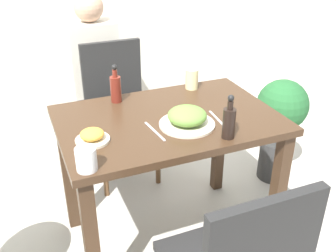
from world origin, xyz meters
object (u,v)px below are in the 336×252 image
object	(u,v)px
condiment_bottle	(229,121)
juice_glass	(192,79)
food_plate	(187,118)
sauce_bottle	(116,88)
drink_cup	(86,159)
side_plate	(92,136)
chair_far	(118,104)
potted_plant_right	(280,120)
person_figure	(95,75)

from	to	relation	value
condiment_bottle	juice_glass	bearing A→B (deg)	80.45
food_plate	sauce_bottle	distance (m)	0.45
drink_cup	condiment_bottle	size ratio (longest dim) A/B	0.46
food_plate	juice_glass	xyz separation A→B (m)	(0.21, 0.40, 0.02)
side_plate	chair_far	bearing A→B (deg)	68.13
side_plate	drink_cup	size ratio (longest dim) A/B	1.61
chair_far	juice_glass	size ratio (longest dim) A/B	8.03
drink_cup	juice_glass	bearing A→B (deg)	39.01
potted_plant_right	person_figure	xyz separation A→B (m)	(-1.00, 0.90, 0.14)
chair_far	food_plate	world-z (taller)	chair_far
sauce_bottle	potted_plant_right	world-z (taller)	sauce_bottle
chair_far	drink_cup	world-z (taller)	chair_far
sauce_bottle	person_figure	world-z (taller)	person_figure
condiment_bottle	potted_plant_right	distance (m)	1.00
juice_glass	potted_plant_right	bearing A→B (deg)	-1.71
side_plate	person_figure	bearing A→B (deg)	77.19
chair_far	side_plate	bearing A→B (deg)	-111.87
drink_cup	juice_glass	distance (m)	0.92
sauce_bottle	condiment_bottle	bearing A→B (deg)	-58.12
potted_plant_right	condiment_bottle	bearing A→B (deg)	-143.36
juice_glass	person_figure	bearing A→B (deg)	112.34
food_plate	person_figure	distance (m)	1.31
food_plate	sauce_bottle	size ratio (longest dim) A/B	1.28
side_plate	condiment_bottle	distance (m)	0.59
potted_plant_right	person_figure	size ratio (longest dim) A/B	0.61
side_plate	person_figure	size ratio (longest dim) A/B	0.13
side_plate	drink_cup	bearing A→B (deg)	-108.27
person_figure	juice_glass	bearing A→B (deg)	-67.66
food_plate	sauce_bottle	world-z (taller)	sauce_bottle
potted_plant_right	person_figure	world-z (taller)	person_figure
sauce_bottle	potted_plant_right	xyz separation A→B (m)	(1.08, -0.01, -0.39)
juice_glass	condiment_bottle	bearing A→B (deg)	-99.55
side_plate	condiment_bottle	bearing A→B (deg)	-19.14
side_plate	sauce_bottle	bearing A→B (deg)	60.06
chair_far	condiment_bottle	bearing A→B (deg)	-78.52
food_plate	drink_cup	bearing A→B (deg)	-160.13
side_plate	potted_plant_right	distance (m)	1.38
juice_glass	sauce_bottle	world-z (taller)	sauce_bottle
potted_plant_right	food_plate	bearing A→B (deg)	-156.09
chair_far	sauce_bottle	distance (m)	0.60
food_plate	condiment_bottle	xyz separation A→B (m)	(0.12, -0.17, 0.04)
juice_glass	sauce_bottle	distance (m)	0.44
juice_glass	sauce_bottle	size ratio (longest dim) A/B	0.56
juice_glass	chair_far	bearing A→B (deg)	122.90
potted_plant_right	chair_far	bearing A→B (deg)	152.50
food_plate	person_figure	xyz separation A→B (m)	(-0.15, 1.28, -0.22)
food_plate	drink_cup	distance (m)	0.53
chair_far	food_plate	xyz separation A→B (m)	(0.09, -0.87, 0.28)
chair_far	condiment_bottle	world-z (taller)	condiment_bottle
sauce_bottle	condiment_bottle	distance (m)	0.65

